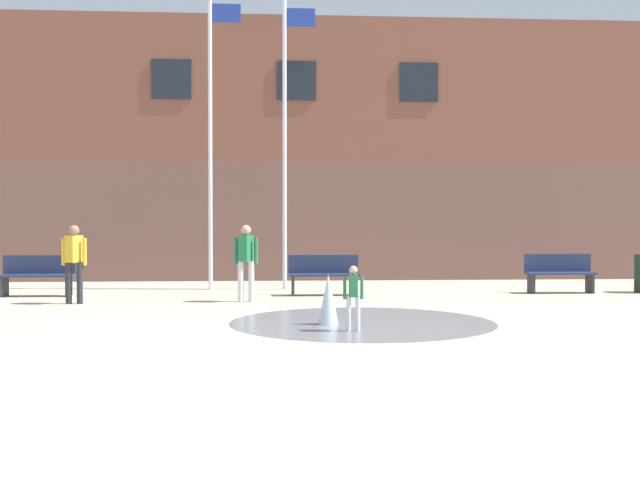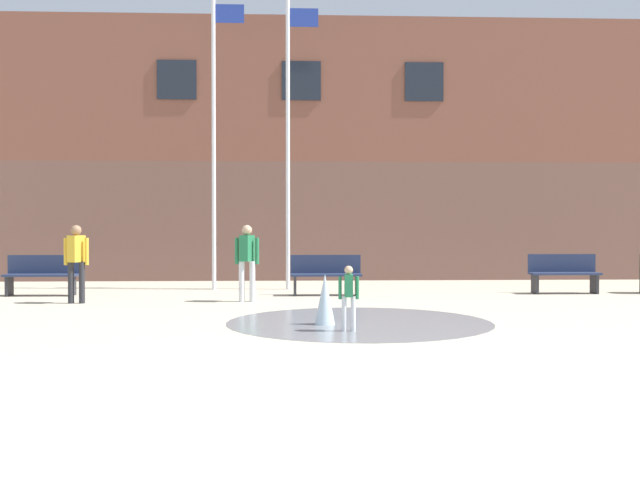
% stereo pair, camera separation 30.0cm
% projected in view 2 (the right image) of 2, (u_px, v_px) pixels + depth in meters
% --- Properties ---
extents(ground_plane, '(100.00, 100.00, 0.00)m').
position_uv_depth(ground_plane, '(332.00, 399.00, 6.85)').
color(ground_plane, '#BCB299').
extents(library_building, '(36.00, 6.05, 7.53)m').
position_uv_depth(library_building, '(300.00, 158.00, 24.19)').
color(library_building, brown).
rests_on(library_building, ground).
extents(splash_fountain, '(4.35, 4.35, 0.81)m').
position_uv_depth(splash_fountain, '(347.00, 314.00, 12.12)').
color(splash_fountain, gray).
rests_on(splash_fountain, ground).
extents(park_bench_far_left, '(1.60, 0.44, 0.91)m').
position_uv_depth(park_bench_far_left, '(42.00, 274.00, 16.82)').
color(park_bench_far_left, '#28282D').
rests_on(park_bench_far_left, ground).
extents(park_bench_near_trashcan, '(1.60, 0.44, 0.91)m').
position_uv_depth(park_bench_near_trashcan, '(326.00, 274.00, 16.91)').
color(park_bench_near_trashcan, '#28282D').
rests_on(park_bench_near_trashcan, ground).
extents(park_bench_far_right, '(1.60, 0.44, 0.91)m').
position_uv_depth(park_bench_far_right, '(564.00, 273.00, 17.36)').
color(park_bench_far_right, '#28282D').
rests_on(park_bench_far_right, ground).
extents(adult_in_red, '(0.50, 0.39, 1.59)m').
position_uv_depth(adult_in_red, '(76.00, 257.00, 15.16)').
color(adult_in_red, '#28282D').
rests_on(adult_in_red, ground).
extents(child_running, '(0.31, 0.22, 0.99)m').
position_uv_depth(child_running, '(349.00, 293.00, 11.19)').
color(child_running, silver).
rests_on(child_running, ground).
extents(adult_watching, '(0.50, 0.39, 1.59)m').
position_uv_depth(adult_watching, '(247.00, 257.00, 15.49)').
color(adult_watching, silver).
rests_on(adult_watching, ground).
extents(flagpole_left, '(0.80, 0.10, 7.38)m').
position_uv_depth(flagpole_left, '(215.00, 129.00, 18.31)').
color(flagpole_left, silver).
rests_on(flagpole_left, ground).
extents(flagpole_right, '(0.80, 0.10, 7.31)m').
position_uv_depth(flagpole_right, '(289.00, 131.00, 18.39)').
color(flagpole_right, silver).
rests_on(flagpole_right, ground).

